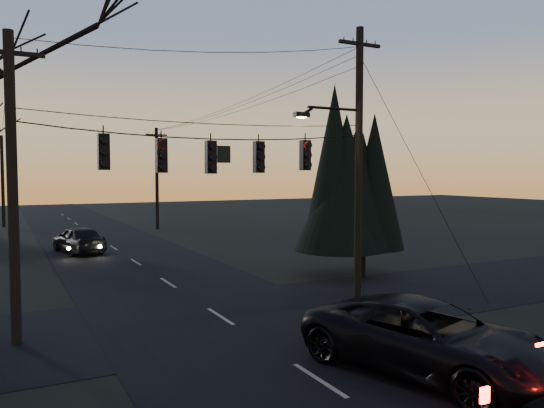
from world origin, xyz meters
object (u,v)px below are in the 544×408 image
utility_pole_far_r (158,229)px  sedan_oncoming_a (79,239)px  utility_pole_far_l (4,227)px  evergreen_right (362,176)px  utility_pole_right (357,299)px  suv_near (427,338)px  utility_pole_left (17,344)px

utility_pole_far_r → sedan_oncoming_a: size_ratio=1.80×
utility_pole_far_r → sedan_oncoming_a: bearing=-124.5°
utility_pole_far_l → sedan_oncoming_a: (3.79, -19.21, 0.80)m
utility_pole_far_r → evergreen_right: evergreen_right is taller
evergreen_right → sedan_oncoming_a: bearing=127.6°
utility_pole_right → sedan_oncoming_a: 18.50m
utility_pole_right → sedan_oncoming_a: (-7.71, 16.79, 0.80)m
utility_pole_far_r → suv_near: 34.93m
utility_pole_left → utility_pole_right: bearing=0.0°
utility_pole_far_l → suv_near: utility_pole_far_l is taller
utility_pole_left → sedan_oncoming_a: 17.23m
utility_pole_far_r → suv_near: bearing=-95.0°
utility_pole_right → sedan_oncoming_a: size_ratio=2.12×
utility_pole_far_r → utility_pole_far_l: size_ratio=1.06×
utility_pole_right → utility_pole_far_l: size_ratio=1.25×
utility_pole_far_r → utility_pole_far_l: 14.01m
utility_pole_right → utility_pole_far_l: 37.79m
utility_pole_right → evergreen_right: size_ratio=1.25×
utility_pole_far_l → suv_near: size_ratio=1.33×
evergreen_right → suv_near: (-5.70, -10.09, -3.75)m
suv_near → utility_pole_right: bearing=49.3°
sedan_oncoming_a → utility_pole_right: bearing=103.0°
utility_pole_right → suv_near: (-3.02, -6.79, 0.84)m
utility_pole_left → utility_pole_far_r: same height
utility_pole_far_l → suv_near: bearing=-78.8°
utility_pole_left → utility_pole_far_l: size_ratio=1.06×
utility_pole_left → suv_near: bearing=-38.7°
suv_near → sedan_oncoming_a: bearing=84.5°
suv_near → sedan_oncoming_a: suv_near is taller
sedan_oncoming_a → utility_pole_far_r: bearing=-136.2°
utility_pole_right → utility_pole_far_r: size_ratio=1.18×
utility_pole_right → utility_pole_far_l: bearing=107.7°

